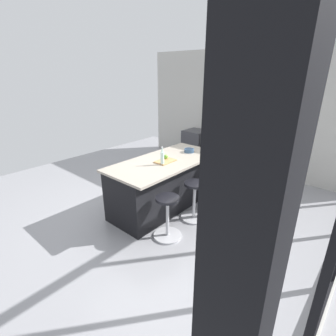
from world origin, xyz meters
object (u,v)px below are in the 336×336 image
at_px(oven_range, 196,146).
at_px(stool_middle, 194,202).
at_px(cutting_board, 165,161).
at_px(apple_green, 166,157).
at_px(stool_near_camera, 168,218).
at_px(stool_by_window, 215,189).
at_px(water_bottle, 162,158).
at_px(kitchen_island, 164,183).
at_px(fruit_bowl, 189,150).

height_order(oven_range, stool_middle, oven_range).
height_order(cutting_board, apple_green, apple_green).
relative_size(stool_near_camera, apple_green, 8.77).
bearing_deg(stool_middle, stool_by_window, 180.00).
height_order(stool_near_camera, apple_green, apple_green).
bearing_deg(stool_near_camera, water_bottle, -131.74).
relative_size(kitchen_island, stool_by_window, 3.21).
xyz_separation_m(oven_range, fruit_bowl, (1.89, 1.16, 0.53)).
distance_m(kitchen_island, stool_by_window, 0.99).
distance_m(stool_by_window, apple_green, 1.16).
bearing_deg(stool_middle, water_bottle, -67.55).
relative_size(stool_near_camera, water_bottle, 2.18).
bearing_deg(kitchen_island, water_bottle, 36.51).
relative_size(apple_green, fruit_bowl, 0.41).
bearing_deg(stool_middle, oven_range, -145.07).
xyz_separation_m(kitchen_island, stool_by_window, (-0.69, 0.69, -0.15)).
bearing_deg(fruit_bowl, stool_middle, 43.41).
height_order(apple_green, water_bottle, water_bottle).
distance_m(stool_middle, fruit_bowl, 1.10).
bearing_deg(water_bottle, stool_middle, 112.45).
distance_m(stool_near_camera, fruit_bowl, 1.61).
relative_size(stool_middle, fruit_bowl, 3.61).
height_order(oven_range, cutting_board, cutting_board).
bearing_deg(apple_green, stool_near_camera, 43.01).
distance_m(kitchen_island, water_bottle, 0.64).
bearing_deg(cutting_board, water_bottle, 23.43).
distance_m(oven_range, apple_green, 2.83).
xyz_separation_m(stool_middle, fruit_bowl, (-0.65, -0.61, 0.65)).
bearing_deg(stool_near_camera, kitchen_island, -134.99).
xyz_separation_m(stool_middle, stool_near_camera, (0.69, 0.00, 0.00)).
height_order(stool_middle, cutting_board, cutting_board).
bearing_deg(apple_green, cutting_board, 36.19).
height_order(oven_range, fruit_bowl, fruit_bowl).
xyz_separation_m(kitchen_island, cutting_board, (0.07, 0.10, 0.47)).
bearing_deg(stool_middle, fruit_bowl, -136.59).
bearing_deg(water_bottle, cutting_board, -156.57).
xyz_separation_m(oven_range, water_bottle, (2.76, 1.24, 0.62)).
xyz_separation_m(oven_range, kitchen_island, (2.54, 1.08, 0.03)).
height_order(stool_by_window, water_bottle, water_bottle).
bearing_deg(kitchen_island, fruit_bowl, 173.07).
bearing_deg(stool_by_window, kitchen_island, -45.01).
distance_m(oven_range, stool_by_window, 2.56).
distance_m(kitchen_island, fruit_bowl, 0.82).
bearing_deg(kitchen_island, stool_by_window, 134.99).
relative_size(cutting_board, apple_green, 4.63).
xyz_separation_m(kitchen_island, stool_near_camera, (0.69, 0.69, -0.15)).
distance_m(kitchen_island, stool_near_camera, 0.99).
bearing_deg(oven_range, fruit_bowl, 31.53).
xyz_separation_m(oven_range, apple_green, (2.53, 1.12, 0.55)).
bearing_deg(apple_green, stool_middle, 89.54).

